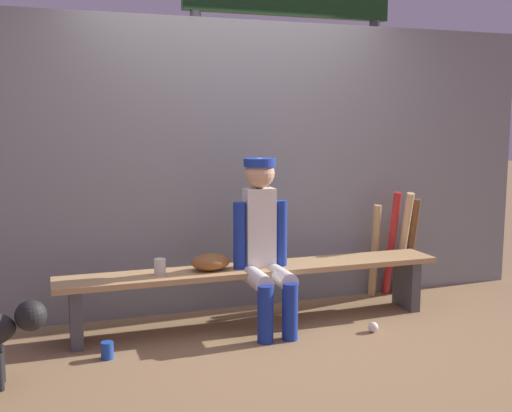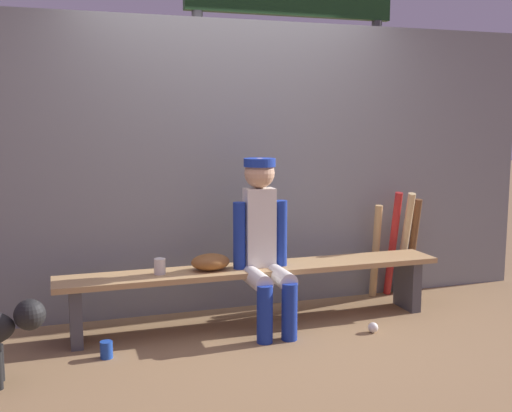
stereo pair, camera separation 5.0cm
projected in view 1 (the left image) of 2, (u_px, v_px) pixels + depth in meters
ground_plane at (256, 324)px, 4.60m from camera, size 30.00×30.00×0.00m
chainlink_fence at (237, 167)px, 4.88m from camera, size 5.26×0.03×2.27m
dugout_bench at (256, 278)px, 4.55m from camera, size 2.87×0.36×0.44m
player_seated at (264, 239)px, 4.42m from camera, size 0.41×0.55×1.24m
baseball_glove at (211, 262)px, 4.42m from camera, size 0.28×0.20×0.12m
bat_wood_tan at (374, 251)px, 5.26m from camera, size 0.07×0.15×0.80m
bat_aluminum_red at (392, 244)px, 5.28m from camera, size 0.07×0.22×0.91m
bat_wood_natural at (403, 244)px, 5.27m from camera, size 0.09×0.29×0.91m
bat_wood_dark at (411, 246)px, 5.37m from camera, size 0.08×0.19×0.84m
baseball at (373, 327)px, 4.42m from camera, size 0.07×0.07×0.07m
cup_on_ground at (107, 350)px, 3.93m from camera, size 0.08×0.08×0.11m
cup_on_bench at (160, 267)px, 4.30m from camera, size 0.08×0.08×0.11m
scoreboard at (295, 3)px, 5.76m from camera, size 2.31×0.27×3.67m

